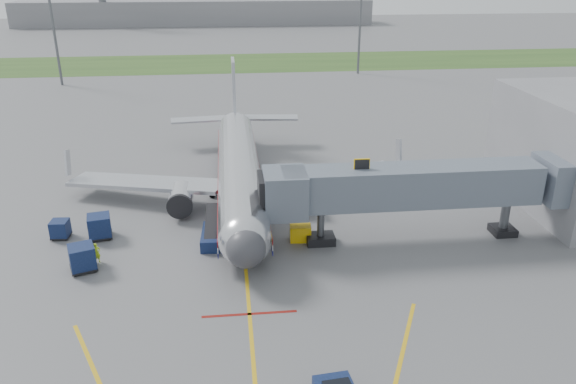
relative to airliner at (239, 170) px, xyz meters
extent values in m
plane|color=#565659|center=(0.00, -15.25, -2.65)|extent=(400.00, 400.00, 0.00)
cube|color=#2D4C1E|center=(0.00, 74.75, -2.64)|extent=(300.00, 25.00, 0.01)
cube|color=gold|center=(0.00, -17.25, -2.64)|extent=(0.25, 50.00, 0.01)
cube|color=maroon|center=(0.00, -19.25, -2.64)|extent=(6.00, 0.25, 0.01)
cylinder|color=silver|center=(0.00, -0.25, 0.05)|extent=(3.80, 28.00, 3.80)
sphere|color=silver|center=(0.00, -14.25, 0.05)|extent=(3.80, 3.80, 3.80)
sphere|color=#38383D|center=(0.00, -15.55, 0.05)|extent=(2.74, 2.74, 2.74)
cube|color=black|center=(0.00, -14.65, 0.60)|extent=(2.20, 1.20, 0.55)
cone|color=silver|center=(0.00, 16.25, 0.05)|extent=(3.80, 5.00, 3.80)
cube|color=#B7BAC1|center=(0.00, 15.75, 4.05)|extent=(0.35, 4.20, 7.00)
cube|color=#B7BAC1|center=(-8.50, -0.25, -0.85)|extent=(15.10, 8.59, 1.13)
cube|color=#B7BAC1|center=(8.50, -0.25, -0.85)|extent=(15.10, 8.59, 1.13)
cylinder|color=silver|center=(-5.20, -3.25, -1.30)|extent=(2.10, 3.60, 2.10)
cylinder|color=silver|center=(5.20, -3.25, -1.30)|extent=(2.10, 3.60, 2.10)
cube|color=maroon|center=(1.92, -0.25, -0.30)|extent=(0.05, 28.00, 0.45)
cube|color=navy|center=(1.92, -0.25, -1.20)|extent=(0.05, 28.00, 0.35)
cylinder|color=black|center=(0.00, -13.25, -2.35)|extent=(0.28, 0.70, 0.70)
cylinder|color=black|center=(-2.60, 0.25, -2.20)|extent=(0.50, 1.00, 1.00)
cylinder|color=black|center=(2.60, 0.25, -2.20)|extent=(0.50, 1.00, 1.00)
cube|color=slate|center=(13.00, -10.25, 1.95)|extent=(20.00, 3.00, 3.00)
cube|color=slate|center=(3.20, -10.25, 1.75)|extent=(3.20, 3.60, 3.40)
cube|color=black|center=(2.00, -10.25, 1.75)|extent=(1.60, 3.00, 2.80)
cube|color=gold|center=(9.00, -10.25, 3.75)|extent=(1.20, 0.15, 1.00)
cylinder|color=#595B60|center=(6.00, -10.25, -1.10)|extent=(0.56, 0.56, 3.10)
cube|color=black|center=(6.00, -10.25, -2.30)|extent=(2.20, 1.60, 0.70)
cylinder|color=#595B60|center=(21.00, -10.25, -1.10)|extent=(0.70, 0.70, 3.10)
cube|color=black|center=(21.00, -10.25, -2.35)|extent=(1.80, 1.80, 0.60)
cube|color=slate|center=(25.00, -10.25, 1.95)|extent=(3.00, 4.00, 3.40)
cylinder|color=#595B60|center=(-30.00, 54.75, 7.35)|extent=(0.44, 0.44, 20.00)
cylinder|color=#595B60|center=(25.00, 59.75, 7.35)|extent=(0.44, 0.44, 20.00)
cube|color=slate|center=(-10.00, 154.75, 1.35)|extent=(120.00, 14.00, 8.00)
cube|color=#0B1833|center=(-14.52, -7.05, -1.83)|extent=(1.41, 1.41, 1.33)
cube|color=black|center=(-14.52, -7.05, -2.49)|extent=(1.45, 1.45, 0.10)
cylinder|color=black|center=(-15.06, -7.53, -2.52)|extent=(0.20, 0.25, 0.24)
cylinder|color=black|center=(-14.03, -7.59, -2.52)|extent=(0.20, 0.25, 0.24)
cylinder|color=black|center=(-15.00, -6.50, -2.52)|extent=(0.20, 0.25, 0.24)
cylinder|color=black|center=(-13.97, -6.56, -2.52)|extent=(0.20, 0.25, 0.24)
cube|color=#0B1833|center=(-11.37, -7.38, -1.59)|extent=(2.03, 2.03, 1.72)
cube|color=black|center=(-11.37, -7.38, -2.45)|extent=(2.10, 2.10, 0.13)
cylinder|color=black|center=(-11.89, -8.17, -2.49)|extent=(0.30, 0.35, 0.31)
cylinder|color=black|center=(-10.58, -7.90, -2.49)|extent=(0.30, 0.35, 0.31)
cylinder|color=black|center=(-12.16, -6.87, -2.49)|extent=(0.30, 0.35, 0.31)
cylinder|color=black|center=(-10.85, -6.60, -2.49)|extent=(0.30, 0.35, 0.31)
cube|color=#0B1833|center=(-11.58, -12.47, -1.60)|extent=(2.19, 2.19, 1.71)
cube|color=black|center=(-11.58, -12.47, -2.45)|extent=(2.26, 2.26, 0.13)
cylinder|color=black|center=(-11.98, -13.32, -2.49)|extent=(0.33, 0.37, 0.31)
cylinder|color=black|center=(-10.74, -12.87, -2.49)|extent=(0.33, 0.37, 0.31)
cylinder|color=black|center=(-12.43, -12.07, -2.49)|extent=(0.33, 0.37, 0.31)
cylinder|color=black|center=(-11.18, -11.63, -2.49)|extent=(0.33, 0.37, 0.31)
cube|color=#0B1833|center=(-2.50, -9.19, -2.17)|extent=(1.68, 3.90, 0.96)
cube|color=black|center=(-2.48, -8.65, -1.15)|extent=(1.17, 4.33, 1.50)
cylinder|color=black|center=(-3.10, -10.54, -2.35)|extent=(0.26, 0.61, 0.60)
cylinder|color=black|center=(-2.04, -10.59, -2.35)|extent=(0.26, 0.61, 0.60)
cylinder|color=black|center=(-2.97, -7.78, -2.35)|extent=(0.26, 0.61, 0.60)
cylinder|color=black|center=(-1.90, -7.83, -2.35)|extent=(0.26, 0.61, 0.60)
cube|color=gold|center=(4.49, -9.64, -1.99)|extent=(1.71, 1.20, 1.31)
cylinder|color=black|center=(3.95, -9.60, -2.48)|extent=(0.24, 0.34, 0.33)
cylinder|color=black|center=(5.04, -9.68, -2.48)|extent=(0.24, 0.34, 0.33)
imported|color=#9CC717|center=(-10.80, -11.51, -1.87)|extent=(0.68, 0.64, 1.56)
camera|label=1|loc=(-0.85, -49.00, 17.95)|focal=35.00mm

